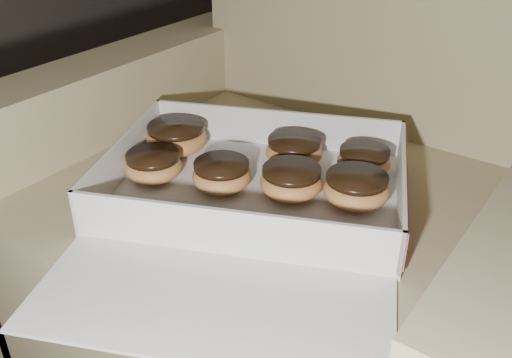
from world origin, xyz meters
The scene contains 14 objects.
armchair centered at (-0.39, 0.49, 0.30)m, with size 0.90×0.76×0.94m.
bakery_box centered at (-0.38, 0.34, 0.44)m, with size 0.61×0.65×0.07m.
donut_a centered at (-0.29, 0.52, 0.45)m, with size 0.09×0.09×0.04m.
donut_b centered at (-0.59, 0.40, 0.46)m, with size 0.11×0.11×0.05m.
donut_c centered at (-0.26, 0.43, 0.46)m, with size 0.10×0.10×0.05m.
donut_d centered at (-0.35, 0.40, 0.45)m, with size 0.10×0.10×0.05m.
donut_e centered at (-0.56, 0.31, 0.45)m, with size 0.09×0.09×0.05m.
donut_f centered at (-0.45, 0.35, 0.45)m, with size 0.09×0.09×0.05m.
donut_g centered at (-0.40, 0.48, 0.45)m, with size 0.10×0.10×0.05m.
crumb_a centered at (-0.17, 0.33, 0.43)m, with size 0.01×0.01×0.00m, color black.
crumb_b centered at (-0.42, 0.27, 0.43)m, with size 0.01×0.01×0.00m, color black.
crumb_c centered at (-0.53, 0.23, 0.43)m, with size 0.01×0.01×0.00m, color black.
crumb_d centered at (-0.43, 0.28, 0.43)m, with size 0.01×0.01×0.00m, color black.
crumb_e centered at (-0.20, 0.34, 0.43)m, with size 0.01×0.01×0.00m, color black.
Camera 1 is at (0.04, -0.25, 0.89)m, focal length 40.00 mm.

